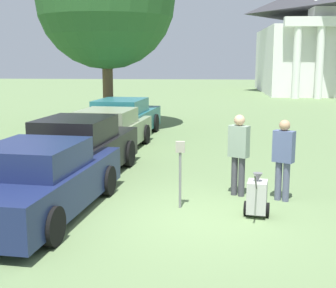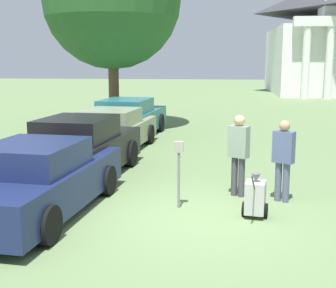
{
  "view_description": "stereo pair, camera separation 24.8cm",
  "coord_description": "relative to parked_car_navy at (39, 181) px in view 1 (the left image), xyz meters",
  "views": [
    {
      "loc": [
        0.15,
        -8.41,
        2.94
      ],
      "look_at": [
        -0.67,
        1.63,
        1.1
      ],
      "focal_mm": 50.0,
      "sensor_mm": 36.0,
      "label": 1
    },
    {
      "loc": [
        0.4,
        -8.39,
        2.94
      ],
      "look_at": [
        -0.67,
        1.63,
        1.1
      ],
      "focal_mm": 50.0,
      "sensor_mm": 36.0,
      "label": 2
    }
  ],
  "objects": [
    {
      "name": "church",
      "position": [
        12.26,
        33.78,
        4.75
      ],
      "size": [
        8.47,
        13.72,
        21.92
      ],
      "color": "white",
      "rests_on": "ground_plane"
    },
    {
      "name": "parking_meter",
      "position": [
        2.65,
        0.63,
        0.29
      ],
      "size": [
        0.18,
        0.09,
        1.35
      ],
      "color": "slate",
      "rests_on": "ground_plane"
    },
    {
      "name": "person_worker",
      "position": [
        3.85,
        1.58,
        0.36
      ],
      "size": [
        0.47,
        0.4,
        1.77
      ],
      "rotation": [
        0.0,
        0.0,
        2.63
      ],
      "color": "#3F3F47",
      "rests_on": "ground_plane"
    },
    {
      "name": "person_supervisor",
      "position": [
        4.75,
        1.28,
        0.32
      ],
      "size": [
        0.47,
        0.4,
        1.71
      ],
      "rotation": [
        0.0,
        0.0,
        2.62
      ],
      "color": "#515670",
      "rests_on": "ground_plane"
    },
    {
      "name": "parked_car_sage",
      "position": [
        0.0,
        6.32,
        -0.02
      ],
      "size": [
        2.31,
        4.77,
        1.36
      ],
      "rotation": [
        0.0,
        0.0,
        -0.1
      ],
      "color": "gray",
      "rests_on": "ground_plane"
    },
    {
      "name": "parked_car_black",
      "position": [
        -0.0,
        2.77,
        0.06
      ],
      "size": [
        2.31,
        4.81,
        1.53
      ],
      "rotation": [
        0.0,
        0.0,
        -0.1
      ],
      "color": "black",
      "rests_on": "ground_plane"
    },
    {
      "name": "parked_car_navy",
      "position": [
        0.0,
        0.0,
        0.0
      ],
      "size": [
        2.31,
        4.77,
        1.41
      ],
      "rotation": [
        0.0,
        0.0,
        -0.1
      ],
      "color": "#19234C",
      "rests_on": "ground_plane"
    },
    {
      "name": "parked_car_teal",
      "position": [
        -0.0,
        8.88,
        0.04
      ],
      "size": [
        2.39,
        5.43,
        1.47
      ],
      "rotation": [
        0.0,
        0.0,
        -0.1
      ],
      "color": "#23666B",
      "rests_on": "ground_plane"
    },
    {
      "name": "ground_plane",
      "position": [
        2.99,
        0.06,
        -0.65
      ],
      "size": [
        120.0,
        120.0,
        0.0
      ],
      "primitive_type": "plane",
      "color": "#607A4C"
    },
    {
      "name": "equipment_cart",
      "position": [
        4.12,
        0.23,
        -0.27
      ],
      "size": [
        0.51,
        1.0,
        1.0
      ],
      "rotation": [
        0.0,
        0.0,
        -0.18
      ],
      "color": "#B2B2AD",
      "rests_on": "ground_plane"
    }
  ]
}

